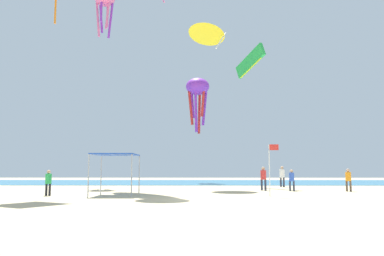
% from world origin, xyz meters
% --- Properties ---
extents(ground, '(110.00, 110.00, 0.10)m').
position_xyz_m(ground, '(0.00, 0.00, -0.05)').
color(ground, '#D1BA8C').
extents(ocean_strip, '(110.00, 20.08, 0.03)m').
position_xyz_m(ocean_strip, '(0.00, 27.96, 0.01)').
color(ocean_strip, teal).
rests_on(ocean_strip, ground).
extents(canopy_tent, '(2.62, 3.03, 2.57)m').
position_xyz_m(canopy_tent, '(-5.63, 3.32, 2.42)').
color(canopy_tent, '#B2B2B7').
rests_on(canopy_tent, ground).
extents(person_near_tent, '(0.39, 0.39, 1.66)m').
position_xyz_m(person_near_tent, '(10.59, 7.70, 0.97)').
color(person_near_tent, brown).
rests_on(person_near_tent, ground).
extents(person_leftmost, '(0.40, 0.38, 1.60)m').
position_xyz_m(person_leftmost, '(6.57, 8.19, 0.94)').
color(person_leftmost, '#33384C').
rests_on(person_leftmost, ground).
extents(person_central, '(0.39, 0.37, 1.57)m').
position_xyz_m(person_central, '(-9.68, 2.93, 0.92)').
color(person_central, black).
rests_on(person_central, ground).
extents(person_rightmost, '(0.43, 0.43, 1.81)m').
position_xyz_m(person_rightmost, '(4.60, 9.03, 1.06)').
color(person_rightmost, '#33384C').
rests_on(person_rightmost, ground).
extents(person_far_shore, '(0.45, 0.45, 1.91)m').
position_xyz_m(person_far_shore, '(7.33, 14.87, 1.12)').
color(person_far_shore, '#33384C').
rests_on(person_far_shore, ground).
extents(banner_flag, '(0.61, 0.06, 3.10)m').
position_xyz_m(banner_flag, '(3.90, 2.36, 1.90)').
color(banner_flag, silver).
rests_on(banner_flag, ground).
extents(kite_delta_yellow, '(4.65, 4.65, 2.94)m').
position_xyz_m(kite_delta_yellow, '(0.43, 13.10, 14.13)').
color(kite_delta_yellow, yellow).
extents(kite_octopus_purple, '(4.16, 4.16, 6.95)m').
position_xyz_m(kite_octopus_purple, '(-0.44, 26.53, 11.65)').
color(kite_octopus_purple, purple).
extents(kite_parafoil_green, '(2.48, 4.05, 2.73)m').
position_xyz_m(kite_parafoil_green, '(4.74, 16.14, 12.20)').
color(kite_parafoil_green, green).
extents(kite_octopus_pink, '(2.58, 2.58, 4.93)m').
position_xyz_m(kite_octopus_pink, '(-10.12, 17.27, 19.07)').
color(kite_octopus_pink, pink).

